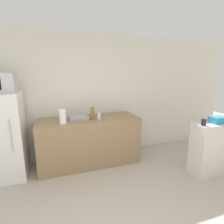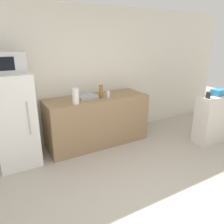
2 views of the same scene
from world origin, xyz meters
name	(u,v)px [view 2 (image 2 of 2)]	position (x,y,z in m)	size (l,w,h in m)	color
wall_back	(72,76)	(0.00, 2.64, 1.30)	(8.00, 0.06, 2.60)	silver
refrigerator	(15,120)	(-1.14, 2.23, 0.75)	(0.62, 0.70, 1.50)	white
microwave	(6,62)	(-1.14, 2.22, 1.66)	(0.53, 0.40, 0.31)	#BCBCC1
counter	(97,120)	(0.33, 2.23, 0.47)	(1.96, 0.71, 0.94)	#937551
sink_basin	(87,97)	(0.13, 2.26, 0.97)	(0.35, 0.32, 0.06)	#9EA3A8
bottle_tall	(101,91)	(0.39, 2.16, 1.06)	(0.07, 0.07, 0.24)	olive
bottle_short	(108,94)	(0.50, 2.09, 1.00)	(0.06, 0.06, 0.13)	silver
shelf_cabinet	(212,119)	(2.31, 1.14, 0.48)	(0.69, 0.33, 0.96)	silver
basket	(219,92)	(2.40, 1.14, 1.01)	(0.28, 0.18, 0.11)	#2D8EC6
jar	(208,95)	(2.03, 1.09, 1.02)	(0.08, 0.08, 0.12)	#232328
paper_towel_roll	(76,96)	(-0.17, 2.00, 1.07)	(0.11, 0.11, 0.27)	white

